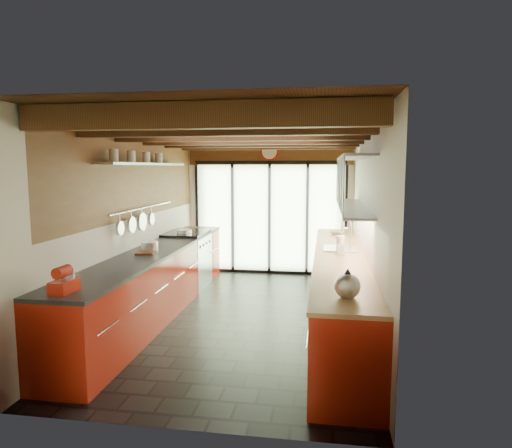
# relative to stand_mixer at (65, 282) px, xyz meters

# --- Properties ---
(ground) EXTENTS (5.50, 5.50, 0.00)m
(ground) POSITION_rel_stand_mixer_xyz_m (1.27, 2.24, -1.02)
(ground) COLOR black
(ground) RESTS_ON ground
(room_shell) EXTENTS (5.50, 5.50, 5.50)m
(room_shell) POSITION_rel_stand_mixer_xyz_m (1.27, 2.24, 0.63)
(room_shell) COLOR silver
(room_shell) RESTS_ON ground
(ceiling_beams) EXTENTS (3.14, 5.06, 4.90)m
(ceiling_beams) POSITION_rel_stand_mixer_xyz_m (1.27, 2.62, 1.44)
(ceiling_beams) COLOR #593316
(ceiling_beams) RESTS_ON ground
(glass_door) EXTENTS (2.95, 0.10, 2.90)m
(glass_door) POSITION_rel_stand_mixer_xyz_m (1.27, 4.94, 0.64)
(glass_door) COLOR #C6EAAD
(glass_door) RESTS_ON ground
(left_counter) EXTENTS (0.68, 5.00, 0.92)m
(left_counter) POSITION_rel_stand_mixer_xyz_m (-0.01, 2.24, -0.56)
(left_counter) COLOR #AD2010
(left_counter) RESTS_ON ground
(range_stove) EXTENTS (0.66, 0.90, 0.97)m
(range_stove) POSITION_rel_stand_mixer_xyz_m (-0.01, 3.69, -0.55)
(range_stove) COLOR silver
(range_stove) RESTS_ON ground
(right_counter) EXTENTS (0.68, 5.00, 0.92)m
(right_counter) POSITION_rel_stand_mixer_xyz_m (2.54, 2.24, -0.56)
(right_counter) COLOR #AD2010
(right_counter) RESTS_ON ground
(sink_assembly) EXTENTS (0.45, 0.52, 0.43)m
(sink_assembly) POSITION_rel_stand_mixer_xyz_m (2.56, 2.64, -0.06)
(sink_assembly) COLOR silver
(sink_assembly) RESTS_ON right_counter
(upper_cabinets_right) EXTENTS (0.34, 3.00, 3.00)m
(upper_cabinets_right) POSITION_rel_stand_mixer_xyz_m (2.70, 2.54, 0.83)
(upper_cabinets_right) COLOR silver
(upper_cabinets_right) RESTS_ON ground
(left_wall_fixtures) EXTENTS (0.28, 2.60, 0.96)m
(left_wall_fixtures) POSITION_rel_stand_mixer_xyz_m (-0.20, 2.39, 0.86)
(left_wall_fixtures) COLOR silver
(left_wall_fixtures) RESTS_ON ground
(stand_mixer) EXTENTS (0.17, 0.28, 0.25)m
(stand_mixer) POSITION_rel_stand_mixer_xyz_m (0.00, 0.00, 0.00)
(stand_mixer) COLOR red
(stand_mixer) RESTS_ON left_counter
(pot_large) EXTENTS (0.26, 0.26, 0.14)m
(pot_large) POSITION_rel_stand_mixer_xyz_m (0.00, 2.04, -0.03)
(pot_large) COLOR silver
(pot_large) RESTS_ON left_counter
(pot_small) EXTENTS (0.30, 0.30, 0.10)m
(pot_small) POSITION_rel_stand_mixer_xyz_m (0.00, 3.56, -0.05)
(pot_small) COLOR silver
(pot_small) RESTS_ON left_counter
(cutting_board) EXTENTS (0.28, 0.36, 0.03)m
(cutting_board) POSITION_rel_stand_mixer_xyz_m (0.00, 1.94, -0.08)
(cutting_board) COLOR brown
(cutting_board) RESTS_ON left_counter
(kettle) EXTENTS (0.30, 0.32, 0.27)m
(kettle) POSITION_rel_stand_mixer_xyz_m (2.54, 0.22, 0.02)
(kettle) COLOR silver
(kettle) RESTS_ON right_counter
(paper_towel) EXTENTS (0.12, 0.12, 0.29)m
(paper_towel) POSITION_rel_stand_mixer_xyz_m (2.54, 2.28, 0.02)
(paper_towel) COLOR white
(paper_towel) RESTS_ON right_counter
(soap_bottle) EXTENTS (0.10, 0.11, 0.22)m
(soap_bottle) POSITION_rel_stand_mixer_xyz_m (2.54, 2.23, 0.01)
(soap_bottle) COLOR silver
(soap_bottle) RESTS_ON right_counter
(bowl) EXTENTS (0.31, 0.31, 0.06)m
(bowl) POSITION_rel_stand_mixer_xyz_m (2.54, 4.08, -0.07)
(bowl) COLOR silver
(bowl) RESTS_ON right_counter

